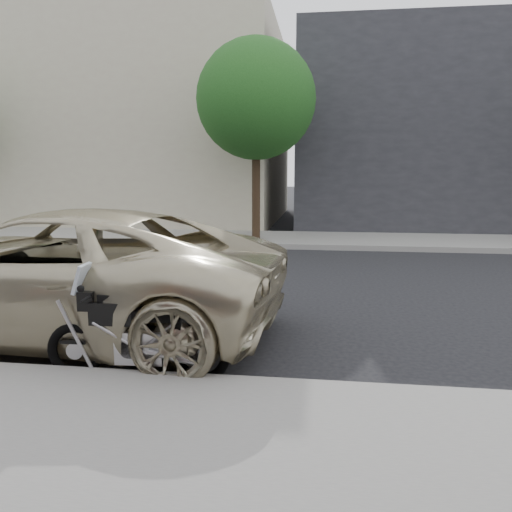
# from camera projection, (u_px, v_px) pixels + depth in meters

# --- Properties ---
(ground) EXTENTS (120.00, 120.00, 0.00)m
(ground) POSITION_uv_depth(u_px,v_px,m) (323.00, 295.00, 8.76)
(ground) COLOR black
(ground) RESTS_ON ground
(far_sidewalk) EXTENTS (44.00, 3.00, 0.15)m
(far_sidewalk) POSITION_uv_depth(u_px,v_px,m) (324.00, 240.00, 15.10)
(far_sidewalk) COLOR gray
(far_sidewalk) RESTS_ON ground
(far_building_dark) EXTENTS (16.00, 11.00, 7.00)m
(far_building_dark) POSITION_uv_depth(u_px,v_px,m) (497.00, 137.00, 20.44)
(far_building_dark) COLOR #27272C
(far_building_dark) RESTS_ON ground
(far_building_cream) EXTENTS (14.00, 11.00, 8.00)m
(far_building_cream) POSITION_uv_depth(u_px,v_px,m) (124.00, 129.00, 22.45)
(far_building_cream) COLOR #B8AC93
(far_building_cream) RESTS_ON ground
(street_tree_mid) EXTENTS (3.40, 3.40, 5.70)m
(street_tree_mid) POSITION_uv_depth(u_px,v_px,m) (256.00, 100.00, 14.19)
(street_tree_mid) COLOR #322316
(street_tree_mid) RESTS_ON far_sidewalk
(motorcycle) EXTENTS (1.94, 0.68, 1.23)m
(motorcycle) POSITION_uv_depth(u_px,v_px,m) (150.00, 331.00, 5.12)
(motorcycle) COLOR black
(motorcycle) RESTS_ON ground
(minivan) EXTENTS (6.15, 3.15, 1.66)m
(minivan) POSITION_uv_depth(u_px,v_px,m) (56.00, 273.00, 6.54)
(minivan) COLOR beige
(minivan) RESTS_ON ground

